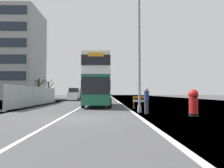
{
  "coord_description": "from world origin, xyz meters",
  "views": [
    {
      "loc": [
        1.44,
        -12.73,
        1.42
      ],
      "look_at": [
        1.94,
        7.56,
        2.2
      ],
      "focal_mm": 36.76,
      "sensor_mm": 36.0,
      "label": 1
    }
  ],
  "objects_px": {
    "red_pillar_postbox": "(193,101)",
    "car_receding_mid": "(85,94)",
    "double_decker_bus": "(98,81)",
    "lamppost_foreground": "(139,49)",
    "roadworks_barrier": "(140,101)",
    "car_oncoming_near": "(74,95)",
    "car_receding_far": "(87,94)",
    "pedestrian_at_kerb": "(146,101)"
  },
  "relations": [
    {
      "from": "car_receding_mid",
      "to": "pedestrian_at_kerb",
      "type": "height_order",
      "value": "car_receding_mid"
    },
    {
      "from": "lamppost_foreground",
      "to": "pedestrian_at_kerb",
      "type": "relative_size",
      "value": 5.44
    },
    {
      "from": "roadworks_barrier",
      "to": "car_receding_mid",
      "type": "height_order",
      "value": "car_receding_mid"
    },
    {
      "from": "lamppost_foreground",
      "to": "car_oncoming_near",
      "type": "distance_m",
      "value": 26.53
    },
    {
      "from": "car_receding_mid",
      "to": "roadworks_barrier",
      "type": "bearing_deg",
      "value": -75.52
    },
    {
      "from": "car_receding_mid",
      "to": "pedestrian_at_kerb",
      "type": "xyz_separation_m",
      "value": [
        7.47,
        -35.46,
        -0.17
      ]
    },
    {
      "from": "red_pillar_postbox",
      "to": "car_receding_far",
      "type": "relative_size",
      "value": 0.36
    },
    {
      "from": "roadworks_barrier",
      "to": "car_receding_mid",
      "type": "distance_m",
      "value": 31.3
    },
    {
      "from": "roadworks_barrier",
      "to": "pedestrian_at_kerb",
      "type": "xyz_separation_m",
      "value": [
        -0.35,
        -5.16,
        0.21
      ]
    },
    {
      "from": "double_decker_bus",
      "to": "car_receding_mid",
      "type": "distance_m",
      "value": 26.5
    },
    {
      "from": "red_pillar_postbox",
      "to": "pedestrian_at_kerb",
      "type": "xyz_separation_m",
      "value": [
        -2.57,
        1.61,
        0.0
      ]
    },
    {
      "from": "car_oncoming_near",
      "to": "car_receding_mid",
      "type": "height_order",
      "value": "car_oncoming_near"
    },
    {
      "from": "lamppost_foreground",
      "to": "car_receding_far",
      "type": "distance_m",
      "value": 45.0
    },
    {
      "from": "red_pillar_postbox",
      "to": "car_oncoming_near",
      "type": "bearing_deg",
      "value": 111.81
    },
    {
      "from": "red_pillar_postbox",
      "to": "car_receding_mid",
      "type": "relative_size",
      "value": 0.36
    },
    {
      "from": "red_pillar_postbox",
      "to": "car_receding_mid",
      "type": "distance_m",
      "value": 38.41
    },
    {
      "from": "double_decker_bus",
      "to": "car_receding_far",
      "type": "height_order",
      "value": "double_decker_bus"
    },
    {
      "from": "double_decker_bus",
      "to": "car_receding_mid",
      "type": "relative_size",
      "value": 2.35
    },
    {
      "from": "roadworks_barrier",
      "to": "double_decker_bus",
      "type": "bearing_deg",
      "value": 134.06
    },
    {
      "from": "lamppost_foreground",
      "to": "car_oncoming_near",
      "type": "xyz_separation_m",
      "value": [
        -8.21,
        24.98,
        -3.53
      ]
    },
    {
      "from": "double_decker_bus",
      "to": "roadworks_barrier",
      "type": "bearing_deg",
      "value": -45.94
    },
    {
      "from": "car_receding_far",
      "to": "pedestrian_at_kerb",
      "type": "relative_size",
      "value": 2.54
    },
    {
      "from": "car_oncoming_near",
      "to": "pedestrian_at_kerb",
      "type": "bearing_deg",
      "value": -71.92
    },
    {
      "from": "car_oncoming_near",
      "to": "pedestrian_at_kerb",
      "type": "xyz_separation_m",
      "value": [
        8.52,
        -26.11,
        -0.17
      ]
    },
    {
      "from": "car_receding_mid",
      "to": "red_pillar_postbox",
      "type": "bearing_deg",
      "value": -74.85
    },
    {
      "from": "lamppost_foreground",
      "to": "car_oncoming_near",
      "type": "bearing_deg",
      "value": 108.2
    },
    {
      "from": "car_receding_mid",
      "to": "pedestrian_at_kerb",
      "type": "distance_m",
      "value": 36.24
    },
    {
      "from": "lamppost_foreground",
      "to": "car_receding_far",
      "type": "xyz_separation_m",
      "value": [
        -7.45,
        44.23,
        -3.54
      ]
    },
    {
      "from": "red_pillar_postbox",
      "to": "car_oncoming_near",
      "type": "height_order",
      "value": "car_oncoming_near"
    },
    {
      "from": "lamppost_foreground",
      "to": "double_decker_bus",
      "type": "bearing_deg",
      "value": 112.23
    },
    {
      "from": "car_oncoming_near",
      "to": "car_receding_far",
      "type": "distance_m",
      "value": 19.27
    },
    {
      "from": "lamppost_foreground",
      "to": "car_receding_mid",
      "type": "height_order",
      "value": "lamppost_foreground"
    },
    {
      "from": "pedestrian_at_kerb",
      "to": "lamppost_foreground",
      "type": "bearing_deg",
      "value": 105.35
    },
    {
      "from": "roadworks_barrier",
      "to": "car_oncoming_near",
      "type": "relative_size",
      "value": 0.33
    },
    {
      "from": "car_oncoming_near",
      "to": "car_receding_mid",
      "type": "bearing_deg",
      "value": 83.59
    },
    {
      "from": "double_decker_bus",
      "to": "lamppost_foreground",
      "type": "bearing_deg",
      "value": -67.77
    },
    {
      "from": "car_receding_mid",
      "to": "car_receding_far",
      "type": "bearing_deg",
      "value": 91.64
    },
    {
      "from": "lamppost_foreground",
      "to": "roadworks_barrier",
      "type": "xyz_separation_m",
      "value": [
        0.66,
        4.03,
        -3.91
      ]
    },
    {
      "from": "double_decker_bus",
      "to": "pedestrian_at_kerb",
      "type": "bearing_deg",
      "value": -68.57
    },
    {
      "from": "double_decker_bus",
      "to": "car_receding_mid",
      "type": "height_order",
      "value": "double_decker_bus"
    },
    {
      "from": "car_receding_mid",
      "to": "car_receding_far",
      "type": "height_order",
      "value": "car_receding_mid"
    },
    {
      "from": "car_oncoming_near",
      "to": "lamppost_foreground",
      "type": "bearing_deg",
      "value": -71.8
    }
  ]
}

